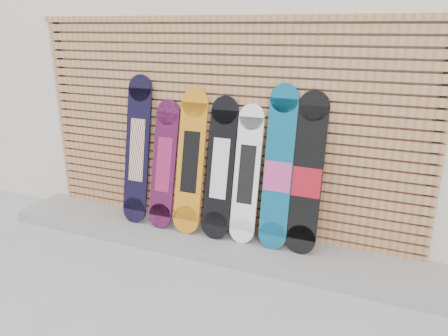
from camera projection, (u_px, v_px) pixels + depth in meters
The scene contains 11 objects.
ground at pixel (192, 281), 3.94m from camera, with size 80.00×80.00×0.00m, color #9B9B9E.
building at pixel (331, 54), 6.26m from camera, with size 12.00×5.00×3.60m, color beige.
concrete_step at pixel (209, 240), 4.58m from camera, with size 4.60×0.70×0.12m, color gray.
slat_wall at pixel (219, 127), 4.47m from camera, with size 4.26×0.08×2.29m.
snowboard_0 at pixel (137, 150), 4.73m from camera, with size 0.29×0.33×1.59m.
snowboard_1 at pixel (164, 165), 4.63m from camera, with size 0.27×0.35×1.35m.
snowboard_2 at pixel (191, 162), 4.49m from camera, with size 0.30×0.35×1.48m.
snowboard_3 at pixel (220, 169), 4.38m from camera, with size 0.29×0.34×1.43m.
snowboard_4 at pixel (247, 174), 4.30m from camera, with size 0.26×0.31×1.37m.
snowboard_5 at pixel (278, 169), 4.15m from camera, with size 0.28×0.32×1.58m.
snowboard_6 at pixel (307, 175), 4.06m from camera, with size 0.29×0.30×1.53m.
Camera 1 is at (1.61, -3.04, 2.20)m, focal length 35.00 mm.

